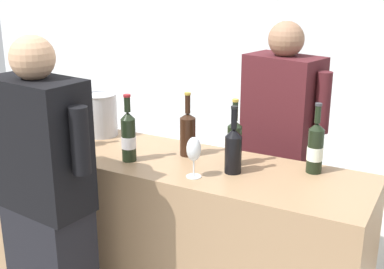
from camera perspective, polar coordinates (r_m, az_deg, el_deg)
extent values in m
cube|color=silver|center=(4.89, 13.25, 11.67)|extent=(8.00, 0.10, 2.80)
cube|color=#9E7A56|center=(2.83, -2.79, -11.91)|extent=(2.09, 0.57, 0.98)
cylinder|color=black|center=(2.51, 4.77, -1.25)|extent=(0.07, 0.07, 0.20)
cone|color=black|center=(2.47, 4.84, 1.24)|extent=(0.07, 0.07, 0.03)
cylinder|color=black|center=(2.45, 4.88, 2.62)|extent=(0.03, 0.03, 0.10)
cylinder|color=#B79333|center=(2.44, 4.91, 3.84)|extent=(0.03, 0.03, 0.01)
cylinder|color=black|center=(2.83, -12.93, 0.46)|extent=(0.08, 0.08, 0.19)
cone|color=black|center=(2.80, -13.08, 2.54)|extent=(0.08, 0.08, 0.03)
cylinder|color=black|center=(2.78, -13.17, 3.76)|extent=(0.03, 0.03, 0.10)
cylinder|color=#B79333|center=(2.77, -13.25, 4.85)|extent=(0.03, 0.03, 0.01)
cylinder|color=black|center=(2.63, -0.48, -0.25)|extent=(0.08, 0.08, 0.20)
cone|color=black|center=(2.59, -0.49, 2.13)|extent=(0.08, 0.08, 0.03)
cylinder|color=black|center=(2.58, -0.49, 3.44)|extent=(0.03, 0.03, 0.10)
cylinder|color=#B79333|center=(2.56, -0.50, 4.61)|extent=(0.03, 0.03, 0.01)
cylinder|color=black|center=(2.41, 4.64, -2.27)|extent=(0.08, 0.08, 0.18)
cone|color=black|center=(2.38, 4.71, 0.21)|extent=(0.08, 0.08, 0.04)
cylinder|color=black|center=(2.36, 4.75, 1.77)|extent=(0.03, 0.03, 0.10)
cylinder|color=black|center=(2.34, 4.78, 3.05)|extent=(0.03, 0.03, 0.01)
cylinder|color=black|center=(2.47, 13.65, -1.83)|extent=(0.07, 0.07, 0.21)
cone|color=black|center=(2.43, 13.86, 0.90)|extent=(0.07, 0.07, 0.03)
cylinder|color=black|center=(2.42, 13.97, 2.21)|extent=(0.03, 0.03, 0.08)
cylinder|color=#333338|center=(2.40, 14.05, 3.30)|extent=(0.03, 0.03, 0.01)
cylinder|color=white|center=(2.47, 13.64, -2.06)|extent=(0.08, 0.08, 0.07)
cylinder|color=black|center=(2.57, -7.13, -0.62)|extent=(0.07, 0.07, 0.22)
cone|color=black|center=(2.53, -7.24, 2.14)|extent=(0.07, 0.07, 0.04)
cylinder|color=black|center=(2.51, -7.29, 3.38)|extent=(0.03, 0.03, 0.08)
cylinder|color=maroon|center=(2.50, -7.33, 4.36)|extent=(0.04, 0.04, 0.01)
cylinder|color=silver|center=(2.57, -7.12, -0.85)|extent=(0.07, 0.07, 0.06)
cylinder|color=silver|center=(2.38, 0.19, -4.73)|extent=(0.07, 0.07, 0.00)
cylinder|color=silver|center=(2.37, 0.19, -3.77)|extent=(0.01, 0.01, 0.08)
ellipsoid|color=silver|center=(2.33, 0.20, -1.66)|extent=(0.07, 0.07, 0.12)
ellipsoid|color=maroon|center=(2.34, 0.20, -2.12)|extent=(0.05, 0.05, 0.04)
cylinder|color=silver|center=(2.99, -10.20, 2.14)|extent=(0.19, 0.19, 0.24)
torus|color=silver|center=(2.96, -10.33, 4.45)|extent=(0.20, 0.20, 0.01)
cube|color=black|center=(3.20, 9.41, -9.62)|extent=(0.43, 0.33, 0.86)
cube|color=#47191E|center=(2.94, 10.12, 3.02)|extent=(0.47, 0.34, 0.59)
sphere|color=#8C664C|center=(2.86, 10.54, 10.47)|extent=(0.20, 0.20, 0.20)
cylinder|color=#47191E|center=(2.80, 14.50, 3.48)|extent=(0.08, 0.08, 0.33)
cylinder|color=#47191E|center=(3.06, 6.25, 5.15)|extent=(0.08, 0.08, 0.33)
cube|color=black|center=(2.34, -16.63, -1.17)|extent=(0.46, 0.29, 0.60)
sphere|color=tan|center=(2.25, -17.51, 8.22)|extent=(0.19, 0.19, 0.19)
cylinder|color=black|center=(2.52, -20.42, 1.52)|extent=(0.08, 0.08, 0.29)
cylinder|color=black|center=(2.13, -12.48, -0.67)|extent=(0.08, 0.08, 0.29)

